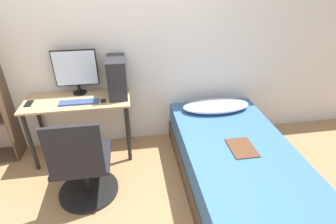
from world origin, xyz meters
TOP-DOWN VIEW (x-y plane):
  - wall_back at (0.00, 1.54)m, footprint 8.00×0.05m
  - desk at (-0.46, 1.26)m, footprint 1.14×0.51m
  - office_chair at (-0.38, 0.55)m, footprint 0.59×0.59m
  - bed at (1.14, 0.53)m, footprint 1.09×1.98m
  - pillow at (1.14, 1.26)m, footprint 0.82×0.36m
  - magazine at (1.15, 0.47)m, footprint 0.24×0.32m
  - monitor at (-0.45, 1.42)m, footprint 0.47×0.16m
  - keyboard at (-0.43, 1.16)m, footprint 0.41×0.11m
  - pc_tower at (-0.01, 1.31)m, footprint 0.20×0.38m
  - mouse at (-0.18, 1.16)m, footprint 0.06×0.09m
  - phone at (-0.95, 1.22)m, footprint 0.07×0.14m

SIDE VIEW (x-z plane):
  - bed at x=1.14m, z-range 0.00..0.47m
  - office_chair at x=-0.38m, z-range -0.12..0.82m
  - magazine at x=1.15m, z-range 0.48..0.49m
  - pillow at x=1.14m, z-range 0.48..0.59m
  - desk at x=-0.46m, z-range 0.25..1.00m
  - phone at x=-0.95m, z-range 0.75..0.76m
  - keyboard at x=-0.43m, z-range 0.75..0.77m
  - mouse at x=-0.18m, z-range 0.75..0.77m
  - pc_tower at x=-0.01m, z-range 0.75..1.17m
  - monitor at x=-0.45m, z-range 0.78..1.28m
  - wall_back at x=0.00m, z-range 0.00..2.50m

